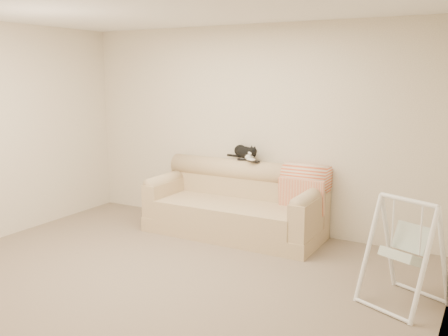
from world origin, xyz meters
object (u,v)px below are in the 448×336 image
remote_a (244,159)px  tuxedo_cat (245,152)px  remote_b (254,161)px  sofa (236,206)px  baby_swing (405,251)px

remote_a → tuxedo_cat: 0.09m
remote_b → tuxedo_cat: (-0.15, 0.05, 0.09)m
remote_a → tuxedo_cat: bearing=65.8°
sofa → remote_a: 0.61m
remote_b → tuxedo_cat: tuxedo_cat is taller
tuxedo_cat → sofa: bearing=-87.1°
sofa → remote_a: bearing=94.5°
remote_a → baby_swing: bearing=-30.2°
baby_swing → remote_a: bearing=149.8°
sofa → remote_a: remote_a is taller
sofa → baby_swing: (2.20, -1.04, 0.13)m
remote_b → remote_a: bearing=165.9°
remote_a → tuxedo_cat: size_ratio=0.37×
sofa → baby_swing: baby_swing is taller
baby_swing → remote_b: bearing=148.8°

